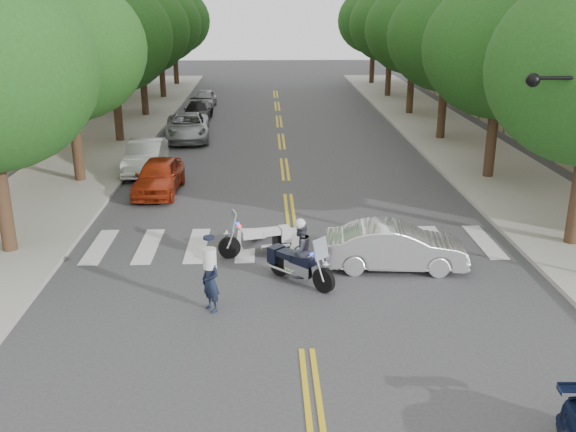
{
  "coord_description": "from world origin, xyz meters",
  "views": [
    {
      "loc": [
        -0.88,
        -12.69,
        7.54
      ],
      "look_at": [
        -0.23,
        5.52,
        1.3
      ],
      "focal_mm": 40.0,
      "sensor_mm": 36.0,
      "label": 1
    }
  ],
  "objects_px": {
    "motorcycle_parked": "(262,239)",
    "officer_standing": "(211,281)",
    "motorcycle_police": "(299,254)",
    "convertible": "(396,247)"
  },
  "relations": [
    {
      "from": "motorcycle_parked",
      "to": "officer_standing",
      "type": "height_order",
      "value": "officer_standing"
    },
    {
      "from": "motorcycle_parked",
      "to": "officer_standing",
      "type": "relative_size",
      "value": 1.4
    },
    {
      "from": "officer_standing",
      "to": "motorcycle_police",
      "type": "bearing_deg",
      "value": 85.71
    },
    {
      "from": "motorcycle_police",
      "to": "officer_standing",
      "type": "relative_size",
      "value": 1.17
    },
    {
      "from": "motorcycle_police",
      "to": "convertible",
      "type": "height_order",
      "value": "motorcycle_police"
    },
    {
      "from": "motorcycle_parked",
      "to": "convertible",
      "type": "height_order",
      "value": "motorcycle_parked"
    },
    {
      "from": "motorcycle_police",
      "to": "officer_standing",
      "type": "distance_m",
      "value": 2.79
    },
    {
      "from": "motorcycle_police",
      "to": "motorcycle_parked",
      "type": "xyz_separation_m",
      "value": [
        -1.03,
        2.08,
        -0.33
      ]
    },
    {
      "from": "motorcycle_parked",
      "to": "convertible",
      "type": "xyz_separation_m",
      "value": [
        3.9,
        -1.19,
        0.16
      ]
    },
    {
      "from": "motorcycle_police",
      "to": "convertible",
      "type": "xyz_separation_m",
      "value": [
        2.87,
        0.89,
        -0.17
      ]
    }
  ]
}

